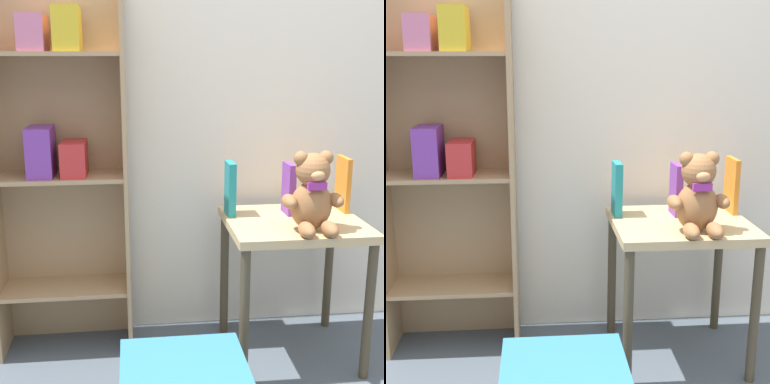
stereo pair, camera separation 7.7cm
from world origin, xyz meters
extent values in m
cube|color=silver|center=(0.00, 1.38, 1.25)|extent=(4.80, 0.06, 2.50)
cube|color=tan|center=(-0.56, 1.20, 0.81)|extent=(0.02, 0.27, 1.62)
cube|color=tan|center=(-0.85, 1.33, 0.81)|extent=(0.59, 0.02, 1.62)
cube|color=tan|center=(-0.85, 1.20, 0.29)|extent=(0.55, 0.25, 0.02)
cube|color=tan|center=(-0.85, 1.20, 0.81)|extent=(0.55, 0.25, 0.02)
cube|color=tan|center=(-0.85, 1.20, 1.33)|extent=(0.55, 0.25, 0.02)
cube|color=#D17093|center=(-0.92, 1.19, 1.41)|extent=(0.10, 0.19, 0.14)
cube|color=gold|center=(-0.78, 1.19, 1.43)|extent=(0.10, 0.19, 0.18)
cube|color=purple|center=(-0.92, 1.19, 0.93)|extent=(0.10, 0.19, 0.21)
cube|color=red|center=(-0.78, 1.19, 0.89)|extent=(0.10, 0.19, 0.15)
cube|color=tan|center=(0.16, 1.02, 0.62)|extent=(0.58, 0.51, 0.04)
cylinder|color=#453A29|center=(-0.10, 0.79, 0.30)|extent=(0.04, 0.04, 0.60)
cylinder|color=#453A29|center=(0.42, 0.79, 0.30)|extent=(0.04, 0.04, 0.60)
cylinder|color=#453A29|center=(-0.10, 1.24, 0.30)|extent=(0.04, 0.04, 0.60)
cylinder|color=#453A29|center=(0.42, 1.24, 0.30)|extent=(0.04, 0.04, 0.60)
ellipsoid|color=#99663D|center=(0.18, 0.88, 0.74)|extent=(0.17, 0.13, 0.20)
sphere|color=#99663D|center=(0.18, 0.88, 0.88)|extent=(0.14, 0.14, 0.14)
sphere|color=#99663D|center=(0.13, 0.88, 0.93)|extent=(0.06, 0.06, 0.06)
sphere|color=#99663D|center=(0.23, 0.88, 0.93)|extent=(0.06, 0.06, 0.06)
ellipsoid|color=tan|center=(0.18, 0.83, 0.87)|extent=(0.06, 0.04, 0.04)
ellipsoid|color=#99663D|center=(0.08, 0.87, 0.76)|extent=(0.06, 0.11, 0.06)
ellipsoid|color=#99663D|center=(0.28, 0.87, 0.76)|extent=(0.06, 0.11, 0.06)
ellipsoid|color=#99663D|center=(0.13, 0.79, 0.67)|extent=(0.06, 0.12, 0.06)
ellipsoid|color=#99663D|center=(0.23, 0.79, 0.67)|extent=(0.06, 0.12, 0.06)
cube|color=#992D93|center=(0.18, 0.83, 0.83)|extent=(0.08, 0.02, 0.03)
cube|color=teal|center=(-0.10, 1.13, 0.75)|extent=(0.03, 0.11, 0.24)
cube|color=purple|center=(0.16, 1.12, 0.75)|extent=(0.03, 0.11, 0.23)
cube|color=orange|center=(0.42, 1.14, 0.76)|extent=(0.02, 0.14, 0.25)
camera|label=1|loc=(-0.54, -1.12, 1.31)|focal=50.00mm
camera|label=2|loc=(-0.46, -1.13, 1.31)|focal=50.00mm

